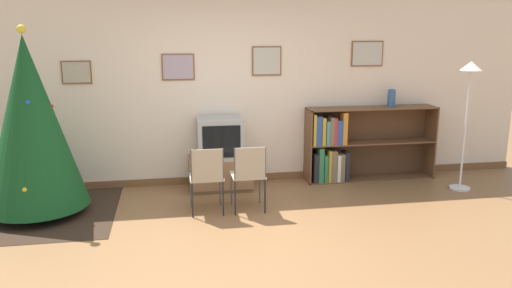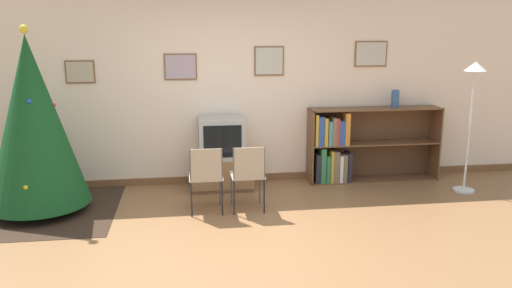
% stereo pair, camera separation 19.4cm
% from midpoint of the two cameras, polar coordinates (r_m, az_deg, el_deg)
% --- Properties ---
extents(ground_plane, '(24.00, 24.00, 0.00)m').
position_cam_midpoint_polar(ground_plane, '(5.18, -1.99, -11.63)').
color(ground_plane, brown).
extents(wall_back, '(9.04, 0.11, 2.70)m').
position_cam_midpoint_polar(wall_back, '(7.02, -4.63, 6.37)').
color(wall_back, beige).
rests_on(wall_back, ground_plane).
extents(area_rug, '(1.78, 1.83, 0.01)m').
position_cam_midpoint_polar(area_rug, '(6.60, -24.21, -7.25)').
color(area_rug, '#332319').
rests_on(area_rug, ground_plane).
extents(christmas_tree, '(1.17, 1.17, 2.20)m').
position_cam_midpoint_polar(christmas_tree, '(6.33, -25.14, 2.16)').
color(christmas_tree, maroon).
rests_on(christmas_tree, area_rug).
extents(tv_console, '(0.85, 0.53, 0.44)m').
position_cam_midpoint_polar(tv_console, '(6.91, -4.92, -3.30)').
color(tv_console, brown).
rests_on(tv_console, ground_plane).
extents(television, '(0.61, 0.52, 0.55)m').
position_cam_midpoint_polar(television, '(6.79, -4.99, 0.71)').
color(television, '#9E9E99').
rests_on(television, tv_console).
extents(folding_chair_left, '(0.40, 0.40, 0.82)m').
position_cam_midpoint_polar(folding_chair_left, '(5.91, -6.58, -3.65)').
color(folding_chair_left, tan).
rests_on(folding_chair_left, ground_plane).
extents(folding_chair_right, '(0.40, 0.40, 0.82)m').
position_cam_midpoint_polar(folding_chair_right, '(5.96, -1.75, -3.44)').
color(folding_chair_right, tan).
rests_on(folding_chair_right, ground_plane).
extents(bookshelf, '(1.90, 0.36, 1.06)m').
position_cam_midpoint_polar(bookshelf, '(7.31, 9.54, -0.27)').
color(bookshelf, brown).
rests_on(bookshelf, ground_plane).
extents(vase, '(0.11, 0.11, 0.25)m').
position_cam_midpoint_polar(vase, '(7.44, 14.50, 5.12)').
color(vase, '#335684').
rests_on(vase, bookshelf).
extents(standing_lamp, '(0.28, 0.28, 1.75)m').
position_cam_midpoint_polar(standing_lamp, '(7.17, 22.43, 5.50)').
color(standing_lamp, silver).
rests_on(standing_lamp, ground_plane).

